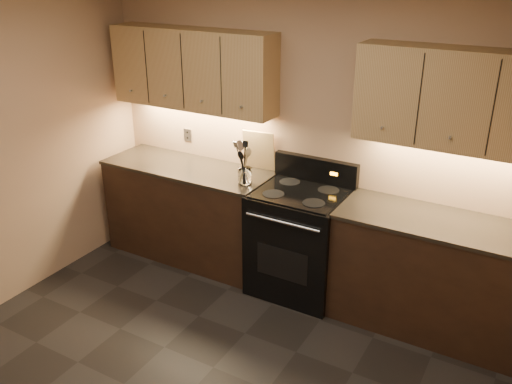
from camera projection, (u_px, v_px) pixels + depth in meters
wall_back at (311, 137)px, 4.61m from camera, size 4.00×0.04×2.60m
counter_left at (190, 211)px, 5.21m from camera, size 1.62×0.62×0.93m
counter_right at (430, 274)px, 4.17m from camera, size 1.46×0.62×0.93m
stove at (300, 240)px, 4.65m from camera, size 0.76×0.68×1.14m
upper_cab_left at (192, 69)px, 4.80m from camera, size 1.60×0.30×0.70m
upper_cab_right at (460, 100)px, 3.76m from camera, size 1.44×0.30×0.70m
outlet_plate at (188, 135)px, 5.27m from camera, size 0.08×0.01×0.12m
utensil_crock at (245, 176)px, 4.61m from camera, size 0.12×0.12×0.14m
cutting_board at (259, 150)px, 4.87m from camera, size 0.30×0.12×0.37m
wooden_spoon at (241, 165)px, 4.57m from camera, size 0.13×0.08×0.32m
black_spoon at (245, 163)px, 4.60m from camera, size 0.09×0.17×0.32m
black_turner at (244, 162)px, 4.54m from camera, size 0.10×0.13×0.38m
steel_spatula at (247, 160)px, 4.55m from camera, size 0.18×0.17×0.41m
steel_skimmer at (246, 164)px, 4.53m from camera, size 0.20×0.16×0.37m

